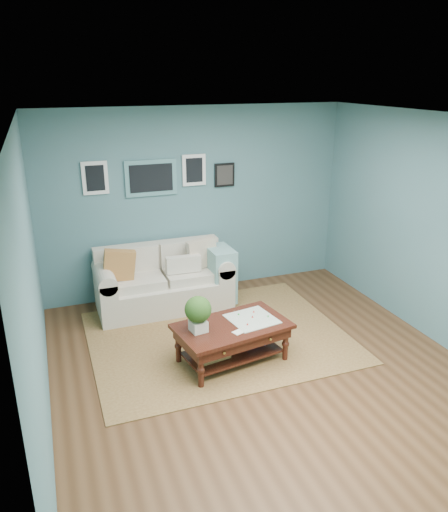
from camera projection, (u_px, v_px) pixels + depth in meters
name	position (u px, v px, depth m)	size (l,w,h in m)	color
room_shell	(266.00, 255.00, 5.07)	(5.00, 5.02, 2.70)	brown
area_rug	(218.00, 337.00, 6.23)	(3.10, 2.48, 0.01)	brown
loveseat	(169.00, 280.00, 6.96)	(1.87, 0.85, 0.96)	beige
coffee_table	(227.00, 332.00, 5.56)	(1.35, 0.92, 0.87)	black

